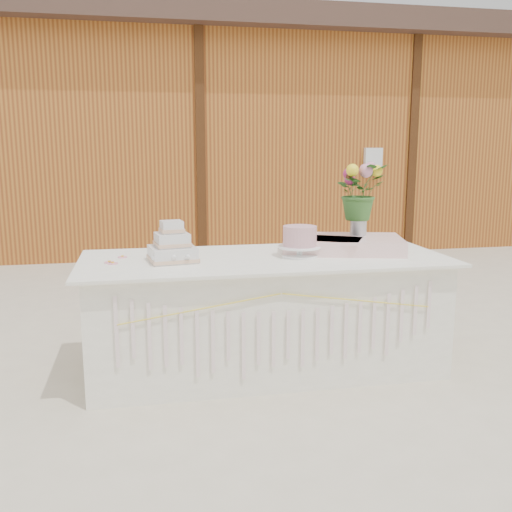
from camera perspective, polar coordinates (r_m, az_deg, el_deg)
The scene contains 9 objects.
ground at distance 3.97m, azimuth 0.87°, elevation -11.06°, with size 80.00×80.00×0.00m, color beige.
barn at distance 9.63m, azimuth -6.90°, elevation 11.89°, with size 12.60×4.60×3.30m.
cake_table at distance 3.84m, azimuth 0.90°, elevation -5.72°, with size 2.40×1.00×0.77m.
wedding_cake at distance 3.64m, azimuth -8.37°, elevation 0.83°, with size 0.33×0.33×0.26m.
pink_cake_stand at distance 3.76m, azimuth 4.40°, elevation 1.64°, with size 0.28×0.28×0.20m.
satin_runner at distance 3.99m, azimuth 8.58°, elevation 1.17°, with size 0.81×0.47×0.10m, color #FFD0CD.
flower_vase at distance 4.07m, azimuth 10.19°, elevation 3.16°, with size 0.12×0.12×0.16m, color silver.
bouquet at distance 4.04m, azimuth 10.32°, elevation 7.01°, with size 0.35×0.30×0.39m, color #356628.
loose_flowers at distance 3.72m, azimuth -13.65°, elevation -0.37°, with size 0.13×0.30×0.02m, color pink, non-canonical shape.
Camera 1 is at (-0.78, -3.60, 1.48)m, focal length 40.00 mm.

